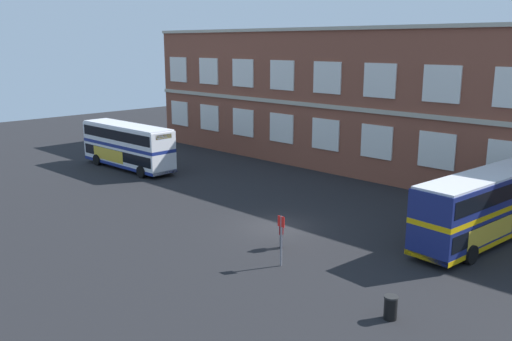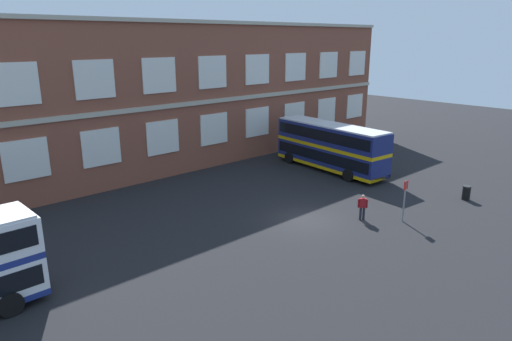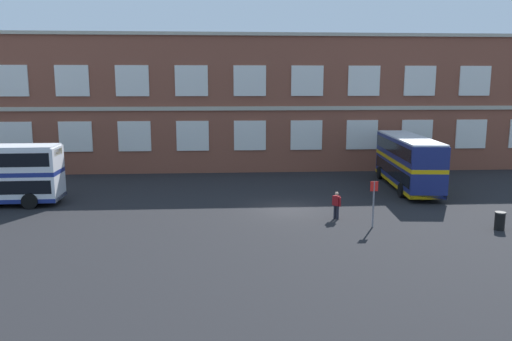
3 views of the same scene
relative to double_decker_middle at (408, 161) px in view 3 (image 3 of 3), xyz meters
The scene contains 6 objects.
ground_plane 11.29m from the double_decker_middle, 157.43° to the right, with size 120.00×120.00×0.00m, color black.
brick_terminal_building 17.25m from the double_decker_middle, 135.67° to the left, with size 57.37×8.19×12.63m.
double_decker_middle is the anchor object (origin of this frame).
waiting_passenger 11.61m from the double_decker_middle, 131.16° to the right, with size 0.49×0.55×1.70m.
bus_stand_flag 12.13m from the double_decker_middle, 119.11° to the right, with size 0.44×0.10×2.70m.
station_litter_bin 11.69m from the double_decker_middle, 84.40° to the right, with size 0.60×0.60×1.03m.
Camera 3 is at (-4.15, -31.66, 8.21)m, focal length 35.15 mm.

